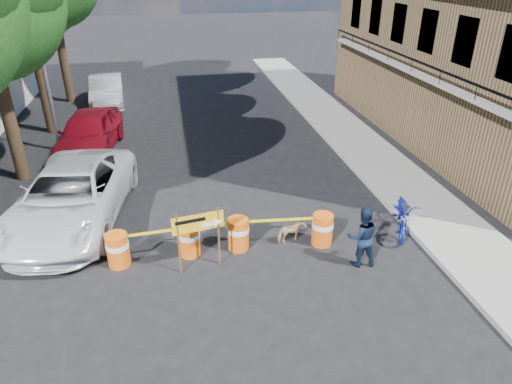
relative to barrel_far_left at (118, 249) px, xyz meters
name	(u,v)px	position (x,y,z in m)	size (l,w,h in m)	color
ground	(243,275)	(3.03, -1.01, -0.47)	(120.00, 120.00, 0.00)	black
sidewalk_east	(376,160)	(9.23, 4.99, -0.40)	(2.40, 40.00, 0.15)	gray
streetlamp	(39,39)	(-2.91, 8.49, 3.90)	(1.25, 0.18, 8.00)	gray
barrel_far_left	(118,249)	(0.00, 0.00, 0.00)	(0.58, 0.58, 0.90)	#E35D0D
barrel_mid_left	(189,239)	(1.80, 0.14, 0.00)	(0.58, 0.58, 0.90)	#E35D0D
barrel_mid_right	(238,233)	(3.11, 0.17, 0.00)	(0.58, 0.58, 0.90)	#E35D0D
barrel_far_right	(322,229)	(5.39, -0.02, 0.00)	(0.58, 0.58, 0.90)	#E35D0D
detour_sign	(204,226)	(2.18, -0.51, 0.73)	(1.28, 0.33, 1.66)	#592D19
pedestrian	(362,237)	(6.05, -1.10, 0.34)	(0.79, 0.62, 1.63)	black
bicycle	(405,198)	(7.83, 0.19, 0.59)	(0.74, 1.12, 2.13)	#122397
dog	(292,232)	(4.59, 0.19, -0.14)	(0.35, 0.78, 0.66)	tan
suv_white	(71,196)	(-1.45, 2.49, 0.38)	(2.81, 6.09, 1.69)	silver
sedan_red	(89,132)	(-1.69, 8.11, 0.36)	(1.97, 4.91, 1.67)	maroon
sedan_silver	(107,90)	(-1.69, 15.00, 0.30)	(1.63, 4.67, 1.54)	silver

